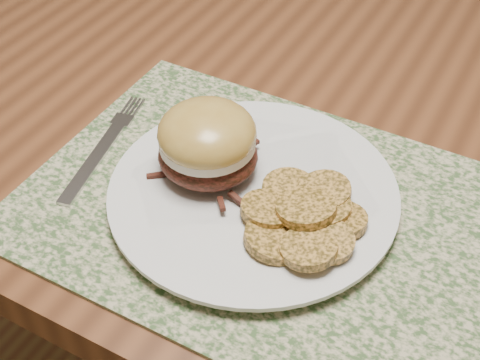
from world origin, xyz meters
name	(u,v)px	position (x,y,z in m)	size (l,w,h in m)	color
dining_table	(401,144)	(0.00, 0.00, 0.67)	(1.50, 0.90, 0.75)	brown
placemat	(263,209)	(-0.06, -0.26, 0.75)	(0.45, 0.33, 0.00)	#365029
dinner_plate	(253,195)	(-0.08, -0.25, 0.76)	(0.26, 0.26, 0.02)	silver
pork_sandwich	(207,143)	(-0.13, -0.25, 0.81)	(0.11, 0.10, 0.07)	black
roasted_potatoes	(307,216)	(-0.02, -0.27, 0.78)	(0.12, 0.14, 0.03)	#B98136
fork	(104,146)	(-0.25, -0.26, 0.76)	(0.05, 0.18, 0.00)	#B2B2B9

